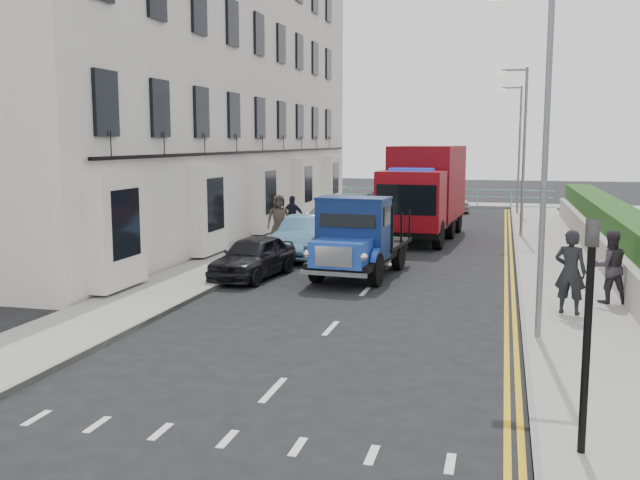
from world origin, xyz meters
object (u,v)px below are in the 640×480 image
Objects in this scene: lamp_near at (539,143)px; red_lorry at (425,190)px; lamp_far at (517,142)px; pedestrian_east_near at (570,272)px; parked_car_front at (253,257)px; lamp_mid at (521,142)px; bedford_lorry at (355,242)px.

lamp_near reaches higher than red_lorry.
lamp_far is 3.60× the size of pedestrian_east_near.
lamp_near reaches higher than parked_car_front.
lamp_mid is 3.60× the size of pedestrian_east_near.
lamp_near is 15.67m from red_lorry.
lamp_mid is at bearing 70.15° from bedford_lorry.
lamp_far reaches higher than parked_car_front.
lamp_far is at bearing 90.00° from lamp_near.
lamp_mid and lamp_far have the same top height.
lamp_near is 1.89× the size of parked_car_front.
lamp_far is at bearing 76.21° from parked_car_front.
lamp_mid reaches higher than red_lorry.
red_lorry reaches higher than pedestrian_east_near.
lamp_near is 0.94× the size of red_lorry.
bedford_lorry reaches higher than pedestrian_east_near.
lamp_far is (0.00, 26.00, 0.00)m from lamp_near.
bedford_lorry is 6.65m from pedestrian_east_near.
lamp_mid is 10.00m from lamp_far.
bedford_lorry is at bearing -92.23° from red_lorry.
lamp_mid is at bearing 61.14° from parked_car_front.
lamp_far is 21.13m from bedford_lorry.
parked_car_front is at bearing -1.53° from pedestrian_east_near.
lamp_mid reaches higher than parked_car_front.
pedestrian_east_near is (5.71, -3.42, -0.01)m from bedford_lorry.
lamp_near and lamp_mid have the same top height.
lamp_near reaches higher than bedford_lorry.
lamp_far is (0.00, 10.00, 0.00)m from lamp_mid.
bedford_lorry is 1.41× the size of parked_car_front.
pedestrian_east_near is (8.67, -2.87, 0.46)m from parked_car_front.
lamp_far is 1.89× the size of parked_car_front.
pedestrian_east_near is at bearing -66.11° from red_lorry.
lamp_mid is (0.00, 16.00, 0.00)m from lamp_near.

